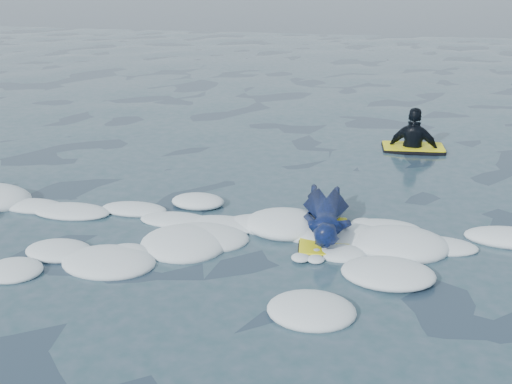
% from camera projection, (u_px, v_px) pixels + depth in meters
% --- Properties ---
extents(ground, '(120.00, 120.00, 0.00)m').
position_uv_depth(ground, '(160.00, 276.00, 7.10)').
color(ground, '#18283A').
rests_on(ground, ground).
extents(foam_band, '(12.00, 3.10, 0.30)m').
position_uv_depth(foam_band, '(186.00, 237.00, 8.04)').
color(foam_band, white).
rests_on(foam_band, ground).
extents(prone_woman_unit, '(0.76, 1.74, 0.44)m').
position_uv_depth(prone_woman_unit, '(326.00, 217.00, 8.08)').
color(prone_woman_unit, black).
rests_on(prone_woman_unit, ground).
extents(waiting_rider_unit, '(1.13, 0.68, 1.63)m').
position_uv_depth(waiting_rider_unit, '(413.00, 152.00, 11.47)').
color(waiting_rider_unit, black).
rests_on(waiting_rider_unit, ground).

